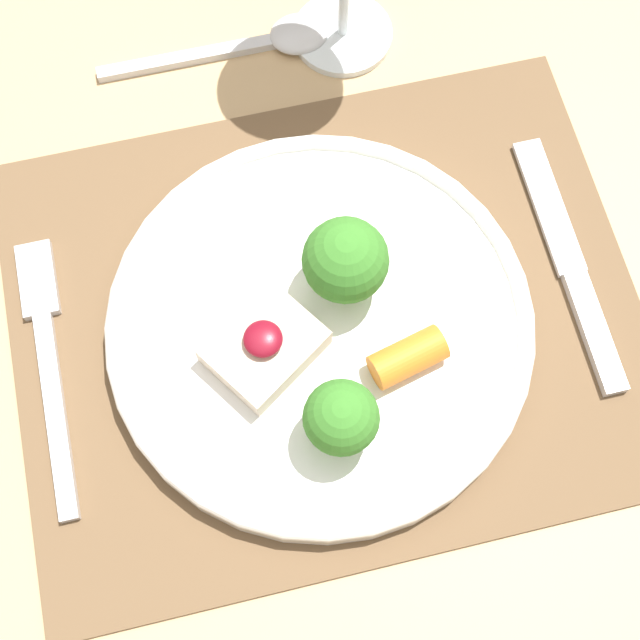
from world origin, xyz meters
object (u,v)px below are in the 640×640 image
object	(u,v)px
dinner_plate	(322,325)
knife	(575,278)
fork	(48,353)
spoon	(265,41)

from	to	relation	value
dinner_plate	knife	xyz separation A→B (m)	(0.18, -0.00, -0.01)
fork	spoon	distance (m)	0.28
knife	fork	bearing A→B (deg)	173.72
knife	spoon	xyz separation A→B (m)	(-0.16, 0.24, -0.00)
spoon	knife	bearing A→B (deg)	-52.44
dinner_plate	fork	bearing A→B (deg)	171.70
spoon	fork	bearing A→B (deg)	-129.21
dinner_plate	fork	distance (m)	0.18
dinner_plate	knife	bearing A→B (deg)	-0.69
knife	spoon	bearing A→B (deg)	122.84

